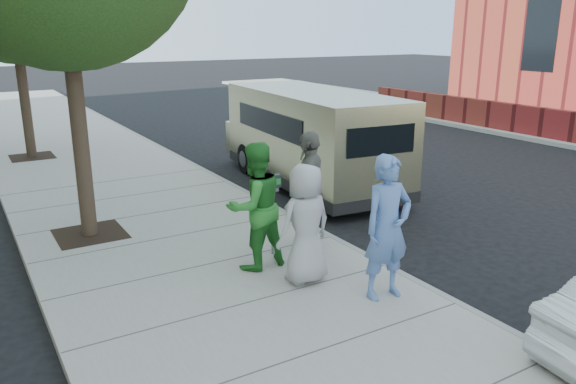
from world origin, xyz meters
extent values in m
plane|color=black|center=(0.00, 0.00, 0.00)|extent=(120.00, 120.00, 0.00)
cube|color=gray|center=(-1.00, 0.00, 0.07)|extent=(5.00, 60.00, 0.15)
cube|color=gray|center=(1.44, 0.00, 0.07)|extent=(0.12, 60.00, 0.16)
cube|color=black|center=(-2.30, 2.40, 0.15)|extent=(1.20, 1.20, 0.01)
cylinder|color=#38281E|center=(-2.30, 2.40, 2.13)|extent=(0.28, 0.28, 3.96)
cube|color=black|center=(-2.30, 10.00, 0.15)|extent=(1.20, 1.20, 0.01)
cylinder|color=#38281E|center=(-2.30, 10.00, 1.91)|extent=(0.28, 0.28, 3.52)
cylinder|color=gray|center=(0.11, -0.16, 0.69)|extent=(0.05, 0.05, 1.08)
cube|color=gray|center=(0.11, -0.16, 1.27)|extent=(0.21, 0.06, 0.08)
cube|color=#2D2D30|center=(0.03, -0.16, 1.41)|extent=(0.12, 0.10, 0.21)
cube|color=#2D2D30|center=(0.20, -0.16, 1.41)|extent=(0.12, 0.10, 0.21)
cube|color=#B8B384|center=(3.30, 3.51, 1.29)|extent=(2.63, 5.93, 2.12)
cube|color=#B8B384|center=(3.58, 6.65, 0.76)|extent=(2.01, 0.76, 0.91)
cube|color=black|center=(3.05, 0.63, 1.65)|extent=(1.60, 0.16, 0.59)
cylinder|color=black|center=(2.53, 5.49, 0.41)|extent=(0.35, 0.83, 0.81)
cylinder|color=black|center=(4.40, 5.32, 0.41)|extent=(0.35, 0.83, 0.81)
cylinder|color=black|center=(2.19, 1.58, 0.41)|extent=(0.35, 0.83, 0.81)
cylinder|color=black|center=(4.06, 1.42, 0.41)|extent=(0.35, 0.83, 0.81)
imported|color=#597DBE|center=(0.71, -2.30, 1.17)|extent=(0.77, 0.53, 2.03)
imported|color=#2C862E|center=(-0.37, -0.47, 1.15)|extent=(1.04, 0.85, 2.00)
imported|color=#ADADAF|center=(0.02, -1.31, 1.05)|extent=(0.91, 0.63, 1.79)
imported|color=slate|center=(0.82, -0.19, 1.16)|extent=(1.12, 1.24, 2.03)
camera|label=1|loc=(-4.18, -7.78, 3.77)|focal=35.00mm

